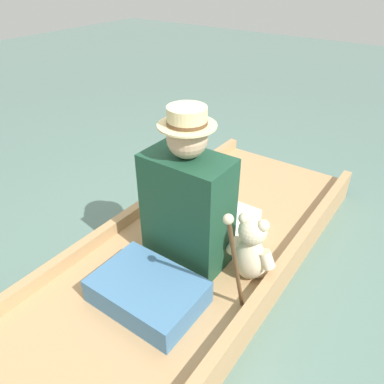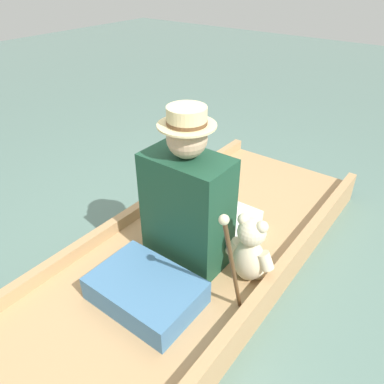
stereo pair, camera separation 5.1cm
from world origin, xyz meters
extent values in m
plane|color=slate|center=(0.00, 0.00, 0.00)|extent=(16.00, 16.00, 0.00)
cube|color=tan|center=(0.00, 0.00, 0.08)|extent=(1.11, 2.76, 0.15)
cube|color=tan|center=(-0.52, 0.00, 0.19)|extent=(0.06, 2.76, 0.08)
cube|color=tan|center=(0.52, 0.00, 0.19)|extent=(0.06, 2.76, 0.08)
cube|color=teal|center=(0.04, -0.49, 0.22)|extent=(0.55, 0.39, 0.14)
cube|color=white|center=(0.01, 0.26, 0.21)|extent=(0.43, 0.41, 0.11)
cube|color=#19422D|center=(0.01, -0.09, 0.49)|extent=(0.47, 0.28, 0.67)
cube|color=beige|center=(0.01, 0.06, 0.54)|extent=(0.04, 0.01, 0.37)
cube|color=white|center=(-0.12, 0.06, 0.57)|extent=(0.02, 0.01, 0.40)
cube|color=white|center=(0.14, 0.06, 0.57)|extent=(0.02, 0.01, 0.40)
sphere|color=tan|center=(0.01, -0.09, 0.93)|extent=(0.21, 0.21, 0.21)
cylinder|color=beige|center=(0.01, -0.09, 1.00)|extent=(0.30, 0.30, 0.01)
cylinder|color=beige|center=(0.01, -0.09, 1.04)|extent=(0.20, 0.20, 0.09)
cylinder|color=brown|center=(0.01, -0.09, 1.01)|extent=(0.20, 0.20, 0.02)
ellipsoid|color=beige|center=(0.39, -0.03, 0.29)|extent=(0.18, 0.15, 0.27)
sphere|color=beige|center=(0.39, -0.03, 0.48)|extent=(0.15, 0.15, 0.15)
sphere|color=tan|center=(0.39, 0.03, 0.47)|extent=(0.06, 0.06, 0.06)
sphere|color=beige|center=(0.33, -0.03, 0.54)|extent=(0.06, 0.06, 0.06)
sphere|color=beige|center=(0.44, -0.03, 0.54)|extent=(0.06, 0.06, 0.06)
cylinder|color=beige|center=(0.29, -0.03, 0.33)|extent=(0.10, 0.07, 0.12)
cylinder|color=beige|center=(0.48, -0.03, 0.33)|extent=(0.10, 0.07, 0.12)
sphere|color=beige|center=(0.34, 0.01, 0.19)|extent=(0.08, 0.08, 0.08)
sphere|color=beige|center=(0.43, 0.01, 0.19)|extent=(0.08, 0.08, 0.08)
cylinder|color=silver|center=(-0.44, 0.33, 0.16)|extent=(0.08, 0.08, 0.01)
cylinder|color=silver|center=(-0.44, 0.33, 0.18)|extent=(0.01, 0.01, 0.05)
cylinder|color=silver|center=(-0.44, 0.33, 0.28)|extent=(0.05, 0.05, 0.15)
cylinder|color=brown|center=(0.45, -0.33, 0.49)|extent=(0.02, 0.23, 0.68)
sphere|color=beige|center=(0.45, -0.43, 0.83)|extent=(0.04, 0.04, 0.04)
camera|label=1|loc=(1.01, -1.46, 1.70)|focal=35.00mm
camera|label=2|loc=(1.05, -1.43, 1.70)|focal=35.00mm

